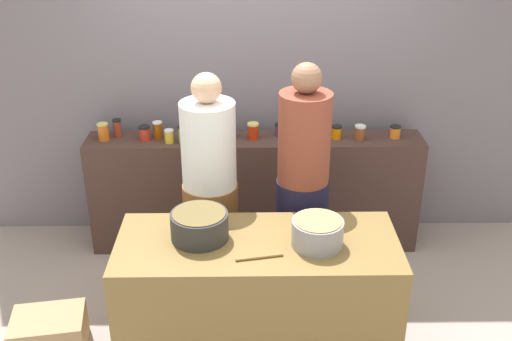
{
  "coord_description": "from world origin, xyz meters",
  "views": [
    {
      "loc": [
        -0.05,
        -3.39,
        2.86
      ],
      "look_at": [
        0.0,
        0.35,
        1.05
      ],
      "focal_mm": 42.78,
      "sensor_mm": 36.0,
      "label": 1
    }
  ],
  "objects_px": {
    "preserve_jar_12": "(337,132)",
    "cooking_pot_center": "(317,233)",
    "preserve_jar_1": "(117,128)",
    "cook_in_cap": "(302,203)",
    "preserve_jar_2": "(145,133)",
    "preserve_jar_9": "(279,130)",
    "preserve_jar_11": "(313,129)",
    "preserve_jar_13": "(360,133)",
    "wooden_spoon": "(259,257)",
    "preserve_jar_4": "(169,136)",
    "preserve_jar_8": "(253,131)",
    "preserve_jar_5": "(183,134)",
    "cook_with_tongs": "(211,207)",
    "preserve_jar_0": "(103,132)",
    "preserve_jar_3": "(158,130)",
    "preserve_jar_10": "(299,130)",
    "preserve_jar_6": "(213,132)",
    "preserve_jar_14": "(395,132)",
    "bread_crate": "(50,334)",
    "cooking_pot_left": "(199,226)"
  },
  "relations": [
    {
      "from": "preserve_jar_5",
      "to": "preserve_jar_9",
      "type": "xyz_separation_m",
      "value": [
        0.76,
        0.13,
        -0.02
      ]
    },
    {
      "from": "preserve_jar_11",
      "to": "preserve_jar_13",
      "type": "bearing_deg",
      "value": -13.03
    },
    {
      "from": "preserve_jar_1",
      "to": "preserve_jar_10",
      "type": "relative_size",
      "value": 1.29
    },
    {
      "from": "preserve_jar_12",
      "to": "cooking_pot_center",
      "type": "height_order",
      "value": "preserve_jar_12"
    },
    {
      "from": "preserve_jar_5",
      "to": "preserve_jar_9",
      "type": "distance_m",
      "value": 0.77
    },
    {
      "from": "cooking_pot_center",
      "to": "preserve_jar_10",
      "type": "bearing_deg",
      "value": 89.79
    },
    {
      "from": "preserve_jar_11",
      "to": "cooking_pot_center",
      "type": "bearing_deg",
      "value": -94.59
    },
    {
      "from": "preserve_jar_9",
      "to": "preserve_jar_11",
      "type": "xyz_separation_m",
      "value": [
        0.27,
        -0.01,
        0.01
      ]
    },
    {
      "from": "bread_crate",
      "to": "preserve_jar_0",
      "type": "bearing_deg",
      "value": 82.33
    },
    {
      "from": "preserve_jar_3",
      "to": "wooden_spoon",
      "type": "relative_size",
      "value": 0.51
    },
    {
      "from": "preserve_jar_1",
      "to": "preserve_jar_13",
      "type": "height_order",
      "value": "preserve_jar_1"
    },
    {
      "from": "preserve_jar_4",
      "to": "cooking_pot_center",
      "type": "xyz_separation_m",
      "value": [
        1.02,
        -1.37,
        -0.05
      ]
    },
    {
      "from": "preserve_jar_11",
      "to": "preserve_jar_0",
      "type": "bearing_deg",
      "value": -177.93
    },
    {
      "from": "cooking_pot_left",
      "to": "preserve_jar_5",
      "type": "bearing_deg",
      "value": 99.51
    },
    {
      "from": "preserve_jar_2",
      "to": "preserve_jar_10",
      "type": "bearing_deg",
      "value": 2.18
    },
    {
      "from": "wooden_spoon",
      "to": "preserve_jar_11",
      "type": "bearing_deg",
      "value": 74.12
    },
    {
      "from": "preserve_jar_1",
      "to": "preserve_jar_11",
      "type": "xyz_separation_m",
      "value": [
        1.57,
        -0.02,
        -0.02
      ]
    },
    {
      "from": "preserve_jar_2",
      "to": "preserve_jar_1",
      "type": "bearing_deg",
      "value": 160.47
    },
    {
      "from": "preserve_jar_4",
      "to": "wooden_spoon",
      "type": "height_order",
      "value": "preserve_jar_4"
    },
    {
      "from": "preserve_jar_0",
      "to": "preserve_jar_4",
      "type": "distance_m",
      "value": 0.53
    },
    {
      "from": "preserve_jar_1",
      "to": "preserve_jar_10",
      "type": "height_order",
      "value": "preserve_jar_1"
    },
    {
      "from": "preserve_jar_14",
      "to": "cook_with_tongs",
      "type": "bearing_deg",
      "value": -151.19
    },
    {
      "from": "preserve_jar_9",
      "to": "preserve_jar_11",
      "type": "bearing_deg",
      "value": -2.17
    },
    {
      "from": "bread_crate",
      "to": "preserve_jar_3",
      "type": "bearing_deg",
      "value": 65.69
    },
    {
      "from": "preserve_jar_12",
      "to": "bread_crate",
      "type": "bearing_deg",
      "value": -146.99
    },
    {
      "from": "preserve_jar_1",
      "to": "preserve_jar_4",
      "type": "distance_m",
      "value": 0.45
    },
    {
      "from": "cook_with_tongs",
      "to": "preserve_jar_11",
      "type": "bearing_deg",
      "value": 46.82
    },
    {
      "from": "preserve_jar_4",
      "to": "preserve_jar_3",
      "type": "bearing_deg",
      "value": 139.81
    },
    {
      "from": "preserve_jar_13",
      "to": "cook_in_cap",
      "type": "distance_m",
      "value": 0.96
    },
    {
      "from": "preserve_jar_1",
      "to": "cook_in_cap",
      "type": "height_order",
      "value": "cook_in_cap"
    },
    {
      "from": "cooking_pot_center",
      "to": "preserve_jar_9",
      "type": "bearing_deg",
      "value": 95.92
    },
    {
      "from": "preserve_jar_12",
      "to": "preserve_jar_13",
      "type": "distance_m",
      "value": 0.18
    },
    {
      "from": "preserve_jar_5",
      "to": "preserve_jar_13",
      "type": "height_order",
      "value": "preserve_jar_5"
    },
    {
      "from": "bread_crate",
      "to": "preserve_jar_5",
      "type": "bearing_deg",
      "value": 56.97
    },
    {
      "from": "cook_with_tongs",
      "to": "bread_crate",
      "type": "distance_m",
      "value": 1.35
    },
    {
      "from": "preserve_jar_6",
      "to": "preserve_jar_12",
      "type": "xyz_separation_m",
      "value": [
        0.98,
        0.03,
        -0.02
      ]
    },
    {
      "from": "preserve_jar_5",
      "to": "cook_with_tongs",
      "type": "bearing_deg",
      "value": -71.12
    },
    {
      "from": "preserve_jar_2",
      "to": "cook_with_tongs",
      "type": "relative_size",
      "value": 0.07
    },
    {
      "from": "preserve_jar_10",
      "to": "preserve_jar_11",
      "type": "distance_m",
      "value": 0.12
    },
    {
      "from": "preserve_jar_2",
      "to": "cooking_pot_center",
      "type": "xyz_separation_m",
      "value": [
        1.22,
        -1.42,
        -0.06
      ]
    },
    {
      "from": "preserve_jar_2",
      "to": "wooden_spoon",
      "type": "distance_m",
      "value": 1.8
    },
    {
      "from": "preserve_jar_6",
      "to": "preserve_jar_8",
      "type": "xyz_separation_m",
      "value": [
        0.32,
        0.04,
        -0.01
      ]
    },
    {
      "from": "preserve_jar_4",
      "to": "preserve_jar_12",
      "type": "bearing_deg",
      "value": 2.81
    },
    {
      "from": "preserve_jar_3",
      "to": "cook_in_cap",
      "type": "xyz_separation_m",
      "value": [
        1.09,
        -0.83,
        -0.21
      ]
    },
    {
      "from": "preserve_jar_2",
      "to": "cooking_pot_center",
      "type": "relative_size",
      "value": 0.38
    },
    {
      "from": "preserve_jar_5",
      "to": "cooking_pot_left",
      "type": "relative_size",
      "value": 0.39
    },
    {
      "from": "preserve_jar_8",
      "to": "cook_in_cap",
      "type": "distance_m",
      "value": 0.91
    },
    {
      "from": "preserve_jar_1",
      "to": "cooking_pot_center",
      "type": "xyz_separation_m",
      "value": [
        1.45,
        -1.5,
        -0.07
      ]
    },
    {
      "from": "preserve_jar_11",
      "to": "preserve_jar_10",
      "type": "bearing_deg",
      "value": -170.69
    },
    {
      "from": "wooden_spoon",
      "to": "bread_crate",
      "type": "height_order",
      "value": "wooden_spoon"
    }
  ]
}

